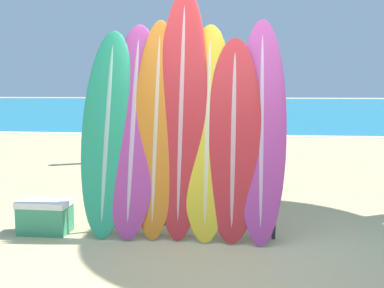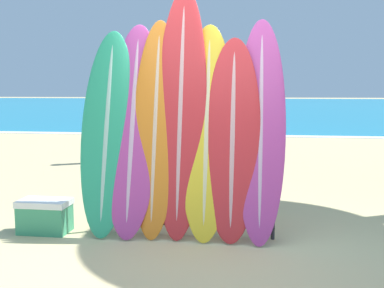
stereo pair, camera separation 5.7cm
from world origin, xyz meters
name	(u,v)px [view 2 (the right image)]	position (x,y,z in m)	size (l,w,h in m)	color
ground_plane	(210,254)	(0.00, 0.00, 0.00)	(160.00, 160.00, 0.00)	tan
ocean_water	(251,105)	(0.00, 40.07, 0.00)	(120.00, 60.00, 0.01)	teal
surfboard_rack	(181,192)	(-0.35, 0.51, 0.46)	(1.93, 0.04, 0.85)	#28282D
surfboard_slot_0	(107,131)	(-1.15, 0.54, 1.08)	(0.57, 0.68, 2.17)	#289E70
surfboard_slot_1	(133,128)	(-0.87, 0.55, 1.12)	(0.58, 0.73, 2.24)	#B23D8E
surfboard_slot_2	(156,127)	(-0.63, 0.55, 1.13)	(0.49, 0.63, 2.27)	orange
surfboard_slot_3	(181,111)	(-0.37, 0.58, 1.30)	(0.53, 0.67, 2.60)	red
surfboard_slot_4	(207,130)	(-0.09, 0.55, 1.11)	(0.55, 0.66, 2.21)	yellow
surfboard_slot_5	(233,138)	(0.17, 0.52, 1.03)	(0.57, 0.60, 2.07)	red
surfboard_slot_6	(261,128)	(0.45, 0.57, 1.13)	(0.50, 0.75, 2.27)	#B23D8E
person_near_water	(257,120)	(0.44, 6.31, 0.84)	(0.26, 0.24, 1.53)	#A87A5B
person_mid_beach	(115,117)	(-2.50, 5.05, 0.95)	(0.30, 0.28, 1.75)	tan
person_far_left	(273,111)	(0.86, 7.93, 0.97)	(0.26, 0.30, 1.77)	tan
cooler_box	(45,216)	(-1.81, 0.39, 0.18)	(0.54, 0.32, 0.35)	#389366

